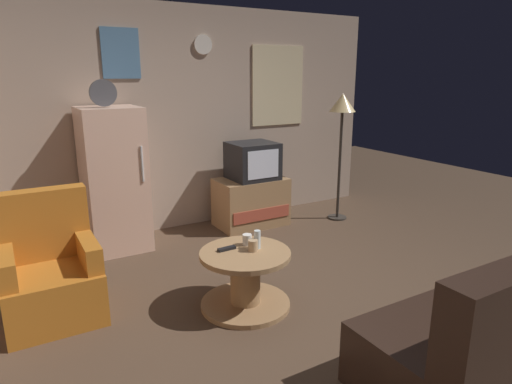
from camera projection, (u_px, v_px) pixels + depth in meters
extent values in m
plane|color=#4C3828|center=(304.00, 309.00, 3.56)|extent=(12.00, 12.00, 0.00)
cube|color=tan|center=(185.00, 120.00, 5.27)|extent=(5.20, 0.10, 2.58)
cube|color=beige|center=(278.00, 86.00, 5.74)|extent=(0.76, 0.02, 1.00)
cube|color=teal|center=(121.00, 53.00, 4.68)|extent=(0.40, 0.02, 0.52)
cylinder|color=silver|center=(203.00, 45.00, 5.11)|extent=(0.22, 0.03, 0.22)
cube|color=beige|center=(114.00, 180.00, 4.62)|extent=(0.60, 0.60, 1.50)
cylinder|color=silver|center=(142.00, 164.00, 4.42)|extent=(0.02, 0.02, 0.36)
cylinder|color=#4C4C51|center=(103.00, 93.00, 4.30)|extent=(0.26, 0.04, 0.26)
cube|color=#9E754C|center=(251.00, 202.00, 5.45)|extent=(0.84, 0.52, 0.59)
cube|color=#AD4733|center=(262.00, 215.00, 5.25)|extent=(0.76, 0.01, 0.14)
cube|color=black|center=(252.00, 161.00, 5.33)|extent=(0.54, 0.50, 0.44)
cube|color=silver|center=(263.00, 164.00, 5.12)|extent=(0.41, 0.01, 0.33)
cylinder|color=#332D28|center=(337.00, 217.00, 5.78)|extent=(0.24, 0.24, 0.02)
cylinder|color=#332D28|center=(340.00, 165.00, 5.60)|extent=(0.04, 0.04, 1.40)
cone|color=#F2D18C|center=(343.00, 102.00, 5.39)|extent=(0.32, 0.32, 0.22)
cylinder|color=#9E754C|center=(245.00, 304.00, 3.59)|extent=(0.72, 0.72, 0.04)
cylinder|color=#9E754C|center=(245.00, 279.00, 3.54)|extent=(0.24, 0.24, 0.43)
cylinder|color=#9E754C|center=(245.00, 254.00, 3.48)|extent=(0.72, 0.72, 0.04)
cylinder|color=silver|center=(257.00, 239.00, 3.52)|extent=(0.05, 0.05, 0.15)
cylinder|color=silver|center=(247.00, 240.00, 3.60)|extent=(0.08, 0.08, 0.09)
cylinder|color=tan|center=(253.00, 245.00, 3.48)|extent=(0.08, 0.08, 0.09)
cube|color=black|center=(227.00, 249.00, 3.51)|extent=(0.15, 0.05, 0.02)
cube|color=#B2661E|center=(53.00, 294.00, 3.38)|extent=(0.68, 0.68, 0.40)
cube|color=#B2661E|center=(42.00, 224.00, 3.48)|extent=(0.68, 0.16, 0.56)
cube|color=#B2661E|center=(6.00, 265.00, 3.17)|extent=(0.12, 0.60, 0.20)
cube|color=#B2661E|center=(88.00, 250.00, 3.44)|extent=(0.12, 0.60, 0.20)
cube|color=black|center=(487.00, 343.00, 2.76)|extent=(1.70, 0.80, 0.40)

